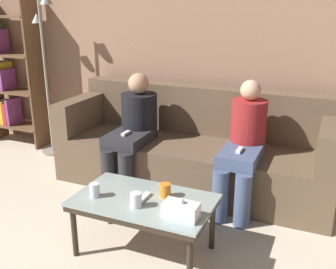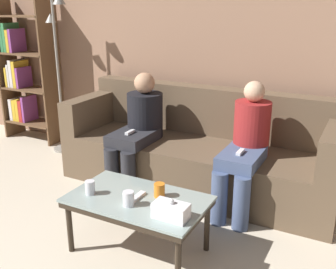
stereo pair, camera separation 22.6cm
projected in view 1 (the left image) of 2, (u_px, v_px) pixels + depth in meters
The scene contains 12 objects.
wall_back at pixel (213, 43), 3.87m from camera, with size 12.00×0.06×2.60m.
couch at pixel (194, 151), 3.75m from camera, with size 2.55×0.85×0.90m.
coffee_table at pixel (144, 205), 2.67m from camera, with size 0.94×0.56×0.41m.
cup_near_left at pixel (95, 190), 2.67m from camera, with size 0.07×0.07×0.10m.
cup_near_right at pixel (136, 200), 2.53m from camera, with size 0.07×0.07×0.10m.
cup_far_center at pixel (165, 190), 2.67m from camera, with size 0.07×0.07×0.10m.
tissue_box at pixel (181, 210), 2.40m from camera, with size 0.22×0.12×0.13m.
game_remote at pixel (144, 198), 2.65m from camera, with size 0.04×0.15×0.02m.
bookshelf at pixel (8, 77), 4.76m from camera, with size 0.76×0.32×1.74m.
standing_lamp at pixel (46, 59), 4.28m from camera, with size 0.31×0.26×1.78m.
seated_person_left_end at pixel (134, 127), 3.67m from camera, with size 0.34×0.69×1.06m.
seated_person_mid_left at pixel (244, 143), 3.26m from camera, with size 0.31×0.70×1.07m.
Camera 1 is at (1.16, 0.23, 1.67)m, focal length 42.00 mm.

